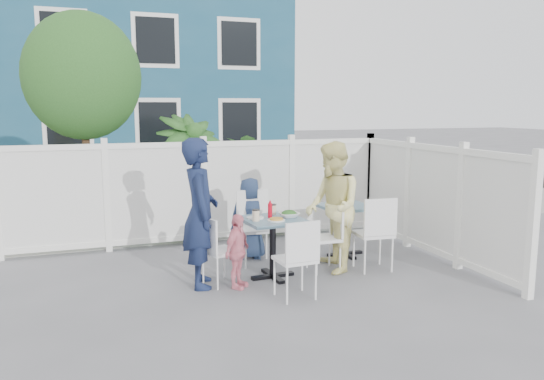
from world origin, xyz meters
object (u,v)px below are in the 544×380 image
object	(u,v)px
chair_back	(255,221)
man	(200,213)
boy	(250,218)
chair_left	(216,246)
woman	(332,207)
toddler	(237,251)
main_table	(273,232)
spare_table	(346,217)
chair_near	(298,254)
utility_cabinet	(31,196)
chair_right	(329,232)

from	to	relation	value
chair_back	man	size ratio (longest dim) A/B	0.56
boy	chair_left	bearing A→B (deg)	73.02
chair_back	boy	bearing A→B (deg)	-84.76
woman	toddler	bearing A→B (deg)	-70.58
main_table	toddler	xyz separation A→B (m)	(-0.52, -0.23, -0.14)
spare_table	boy	xyz separation A→B (m)	(-1.34, 0.30, 0.01)
chair_left	chair_near	world-z (taller)	chair_near
chair_near	boy	size ratio (longest dim) A/B	0.79
chair_left	toddler	distance (m)	0.29
utility_cabinet	toddler	size ratio (longest dim) A/B	1.45
chair_left	chair_near	size ratio (longest dim) A/B	0.92
utility_cabinet	chair_right	world-z (taller)	utility_cabinet
chair_right	chair_left	bearing A→B (deg)	95.74
utility_cabinet	man	world-z (taller)	man
utility_cabinet	chair_back	xyz separation A→B (m)	(3.06, -2.83, -0.07)
woman	chair_near	bearing A→B (deg)	-34.93
spare_table	toddler	distance (m)	2.04
chair_near	toddler	bearing A→B (deg)	127.03
spare_table	chair_near	world-z (taller)	chair_near
chair_right	man	distance (m)	1.75
spare_table	chair_left	bearing A→B (deg)	-161.95
woman	toddler	distance (m)	1.42
toddler	man	bearing A→B (deg)	101.70
spare_table	man	bearing A→B (deg)	-164.41
chair_near	toddler	xyz separation A→B (m)	(-0.53, 0.59, -0.08)
main_table	chair_left	distance (m)	0.75
main_table	woman	xyz separation A→B (m)	(0.82, 0.02, 0.26)
chair_near	man	xyz separation A→B (m)	(-0.92, 0.82, 0.36)
utility_cabinet	man	xyz separation A→B (m)	(2.16, -3.56, 0.24)
spare_table	chair_near	distance (m)	1.96
toddler	utility_cabinet	bearing A→B (deg)	76.46
man	utility_cabinet	bearing A→B (deg)	39.22
main_table	woman	distance (m)	0.86
chair_right	utility_cabinet	bearing A→B (deg)	49.71
chair_near	spare_table	bearing A→B (deg)	43.00
man	toddler	size ratio (longest dim) A/B	1.99
chair_back	utility_cabinet	bearing A→B (deg)	-39.77
main_table	chair_back	bearing A→B (deg)	90.63
main_table	chair_near	size ratio (longest dim) A/B	0.86
chair_left	toddler	world-z (taller)	toddler
utility_cabinet	man	bearing A→B (deg)	-59.74
spare_table	chair_near	xyz separation A→B (m)	(-1.32, -1.45, -0.04)
chair_right	chair_near	xyz separation A→B (m)	(-0.79, -0.88, 0.01)
chair_left	chair_near	bearing A→B (deg)	25.02
main_table	spare_table	xyz separation A→B (m)	(1.33, 0.63, -0.02)
main_table	man	xyz separation A→B (m)	(-0.90, 0.00, 0.30)
chair_left	man	size ratio (longest dim) A/B	0.47
main_table	man	size ratio (longest dim) A/B	0.44
utility_cabinet	toddler	distance (m)	4.57
main_table	chair_right	distance (m)	0.80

